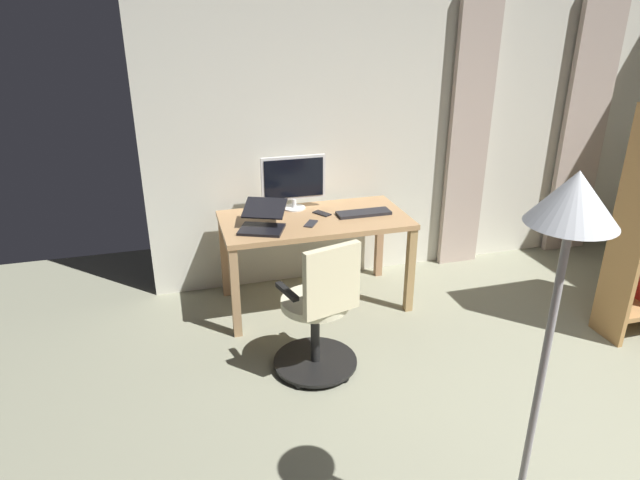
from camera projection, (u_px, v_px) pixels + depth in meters
back_room_partition at (432, 106)px, 4.75m from camera, size 4.87×0.10×2.88m
curtain_left_panel at (584, 128)px, 5.12m from camera, size 0.44×0.06×2.40m
curtain_right_panel at (469, 135)px, 4.82m from camera, size 0.37×0.06×2.40m
desk at (315, 229)px, 4.30m from camera, size 1.43×0.73×0.73m
office_chair at (320, 314)px, 3.52m from camera, size 0.56×0.56×0.95m
computer_monitor at (294, 180)px, 4.37m from camera, size 0.51×0.18×0.43m
computer_keyboard at (364, 213)px, 4.33m from camera, size 0.42×0.14×0.02m
laptop at (263, 221)px, 4.03m from camera, size 0.42×0.45×0.18m
cell_phone_face_up at (322, 213)px, 4.34m from camera, size 0.13×0.16×0.01m
cell_phone_by_monitor at (311, 224)px, 4.13m from camera, size 0.14×0.16×0.01m
floor_lamp at (564, 257)px, 1.89m from camera, size 0.30×0.30×1.75m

